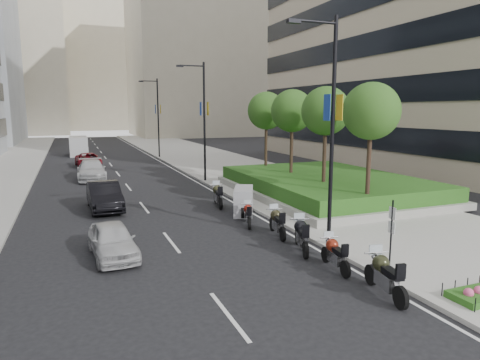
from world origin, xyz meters
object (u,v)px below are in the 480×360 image
motorcycle_1 (335,254)px  motorcycle_6 (218,195)px  lamp_post_0 (329,121)px  motorcycle_5 (244,201)px  motorcycle_0 (385,275)px  motorcycle_3 (277,222)px  lamp_post_1 (202,116)px  motorcycle_4 (248,215)px  car_a (113,240)px  motorcycle_2 (302,235)px  car_c (92,170)px  delivery_van (79,147)px  parking_sign (391,230)px  lamp_post_2 (157,114)px  car_d (88,160)px  car_b (104,196)px

motorcycle_1 → motorcycle_6: bearing=11.0°
lamp_post_0 → motorcycle_5: size_ratio=3.56×
motorcycle_0 → motorcycle_3: bearing=12.6°
lamp_post_1 → motorcycle_5: size_ratio=3.56×
motorcycle_4 → car_a: (-6.50, -2.25, 0.13)m
motorcycle_1 → motorcycle_5: motorcycle_5 is taller
motorcycle_2 → motorcycle_4: (-0.48, 4.28, -0.11)m
motorcycle_0 → car_c: (-7.03, 26.13, 0.13)m
lamp_post_0 → delivery_van: 42.59m
parking_sign → lamp_post_1: bearing=91.9°
lamp_post_1 → lamp_post_2: size_ratio=1.00×
car_c → lamp_post_0: bearing=-68.6°
car_d → motorcycle_1: bearing=-81.4°
motorcycle_1 → delivery_van: (-7.40, 43.73, 0.50)m
motorcycle_1 → car_a: size_ratio=0.55×
car_c → lamp_post_1: bearing=-28.8°
lamp_post_2 → car_d: bearing=-147.1°
car_b → motorcycle_5: bearing=-31.6°
car_c → delivery_van: (-0.52, 19.96, 0.29)m
motorcycle_0 → motorcycle_6: motorcycle_6 is taller
lamp_post_0 → motorcycle_2: lamp_post_0 is taller
lamp_post_2 → car_b: 26.27m
lamp_post_2 → motorcycle_5: 28.95m
lamp_post_1 → car_c: lamp_post_1 is taller
car_c → motorcycle_2: bearing=-71.2°
lamp_post_0 → car_b: (-7.77, 10.27, -4.29)m
motorcycle_1 → car_b: 14.15m
delivery_van → motorcycle_5: bearing=-77.5°
car_d → delivery_van: bearing=89.7°
motorcycle_3 → car_a: size_ratio=0.58×
lamp_post_2 → motorcycle_0: size_ratio=3.80×
motorcycle_4 → car_a: car_a is taller
lamp_post_1 → motorcycle_4: 13.60m
lamp_post_2 → motorcycle_2: size_ratio=3.94×
lamp_post_2 → car_d: 10.29m
lamp_post_1 → motorcycle_6: size_ratio=3.77×
motorcycle_0 → lamp_post_2: bearing=9.7°
lamp_post_2 → motorcycle_2: bearing=-91.8°
lamp_post_0 → delivery_van: lamp_post_0 is taller
motorcycle_4 → car_b: 8.61m
lamp_post_0 → motorcycle_6: bearing=100.4°
motorcycle_3 → motorcycle_1: bearing=-169.2°
motorcycle_3 → motorcycle_4: size_ratio=1.17×
lamp_post_1 → car_d: bearing=121.1°
motorcycle_0 → motorcycle_3: motorcycle_0 is taller
parking_sign → delivery_van: bearing=101.5°
motorcycle_1 → motorcycle_3: bearing=8.5°
motorcycle_5 → car_b: car_b is taller
parking_sign → lamp_post_2: bearing=91.0°
lamp_post_0 → motorcycle_2: (-1.11, -0.00, -4.43)m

